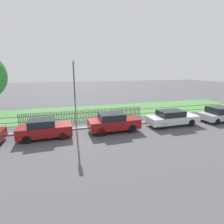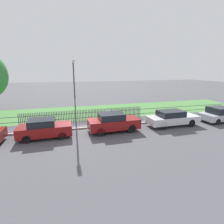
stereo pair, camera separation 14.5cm
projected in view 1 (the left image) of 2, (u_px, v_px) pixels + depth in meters
ground_plane at (88, 129)px, 14.72m from camera, size 120.00×120.00×0.00m
kerb_stone at (88, 128)px, 14.80m from camera, size 42.15×0.20×0.12m
grass_strip at (81, 112)px, 20.28m from camera, size 42.15×7.03×0.01m
park_fence at (84, 115)px, 16.88m from camera, size 42.15×0.05×1.10m
parked_car_black_saloon at (45, 129)px, 12.60m from camera, size 3.76×1.70×1.42m
parked_car_navy_estate at (113, 122)px, 13.95m from camera, size 4.08×1.80×1.51m
parked_car_red_compact at (172, 118)px, 15.42m from camera, size 4.56×1.73×1.38m
parked_car_white_van at (219, 114)px, 16.76m from camera, size 3.84×1.92×1.41m
covered_motorcycle at (111, 115)px, 16.54m from camera, size 1.85×0.86×1.13m
street_lamp at (74, 87)px, 14.01m from camera, size 0.20×0.79×5.56m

